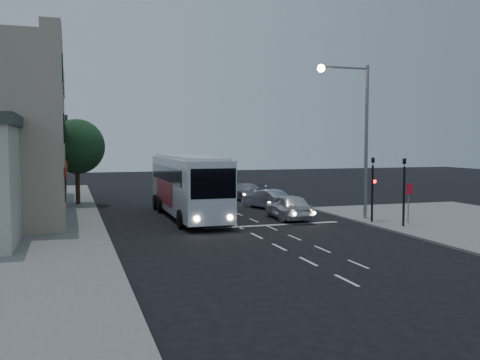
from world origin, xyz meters
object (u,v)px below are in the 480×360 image
object	(u,v)px
traffic_signal_main	(373,181)
traffic_signal_side	(404,183)
streetlight	(357,123)
regulatory_sign	(409,197)
car_sedan_a	(266,199)
tour_bus	(188,184)
car_sedan_b	(242,191)
street_tree	(77,144)
car_suv	(288,207)

from	to	relation	value
traffic_signal_main	traffic_signal_side	bearing A→B (deg)	-70.51
streetlight	regulatory_sign	bearing A→B (deg)	-51.25
car_sedan_a	streetlight	world-z (taller)	streetlight
regulatory_sign	streetlight	bearing A→B (deg)	128.75
tour_bus	streetlight	bearing A→B (deg)	-25.29
traffic_signal_main	car_sedan_b	bearing A→B (deg)	102.01
car_sedan_b	street_tree	world-z (taller)	street_tree
tour_bus	car_suv	world-z (taller)	tour_bus
car_sedan_b	traffic_signal_main	size ratio (longest dim) A/B	1.13
traffic_signal_main	streetlight	bearing A→B (deg)	100.20
tour_bus	regulatory_sign	world-z (taller)	tour_bus
traffic_signal_main	traffic_signal_side	xyz separation A→B (m)	(0.70, -1.98, 0.00)
regulatory_sign	streetlight	world-z (taller)	streetlight
car_suv	regulatory_sign	xyz separation A→B (m)	(5.58, -4.04, 0.82)
car_sedan_a	traffic_signal_side	bearing A→B (deg)	93.49
tour_bus	streetlight	size ratio (longest dim) A/B	1.38
car_sedan_a	street_tree	bearing A→B (deg)	-42.12
car_sedan_b	traffic_signal_main	distance (m)	14.92
traffic_signal_side	street_tree	world-z (taller)	street_tree
traffic_signal_main	regulatory_sign	xyz separation A→B (m)	(1.70, -1.01, -0.82)
tour_bus	regulatory_sign	bearing A→B (deg)	-31.21
streetlight	car_suv	bearing A→B (deg)	156.19
car_suv	car_sedan_b	xyz separation A→B (m)	(0.80, 11.47, -0.10)
traffic_signal_main	regulatory_sign	world-z (taller)	traffic_signal_main
traffic_signal_side	street_tree	xyz separation A→B (m)	(-16.51, 16.22, 2.08)
car_sedan_a	regulatory_sign	distance (m)	10.72
traffic_signal_side	street_tree	distance (m)	23.24
regulatory_sign	streetlight	xyz separation A→B (m)	(-1.96, 2.44, 4.14)
car_suv	streetlight	world-z (taller)	streetlight
tour_bus	car_suv	size ratio (longest dim) A/B	2.73
streetlight	car_sedan_a	bearing A→B (deg)	113.15
car_suv	traffic_signal_side	size ratio (longest dim) A/B	1.11
regulatory_sign	traffic_signal_side	bearing A→B (deg)	-136.08
car_suv	streetlight	distance (m)	6.35
car_suv	car_sedan_b	bearing A→B (deg)	-90.84
car_suv	regulatory_sign	distance (m)	6.94
car_sedan_b	tour_bus	bearing A→B (deg)	38.61
traffic_signal_main	street_tree	world-z (taller)	street_tree
traffic_signal_main	traffic_signal_side	size ratio (longest dim) A/B	1.00
streetlight	tour_bus	bearing A→B (deg)	154.26
car_sedan_a	car_sedan_b	size ratio (longest dim) A/B	0.88
car_sedan_b	regulatory_sign	distance (m)	16.26
car_sedan_a	regulatory_sign	world-z (taller)	regulatory_sign
traffic_signal_main	streetlight	distance (m)	3.61
car_sedan_a	traffic_signal_main	bearing A→B (deg)	93.79
regulatory_sign	street_tree	world-z (taller)	street_tree
car_sedan_b	streetlight	distance (m)	14.30
tour_bus	street_tree	world-z (taller)	street_tree
car_suv	traffic_signal_main	xyz separation A→B (m)	(3.88, -3.02, 1.65)
car_suv	street_tree	world-z (taller)	street_tree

